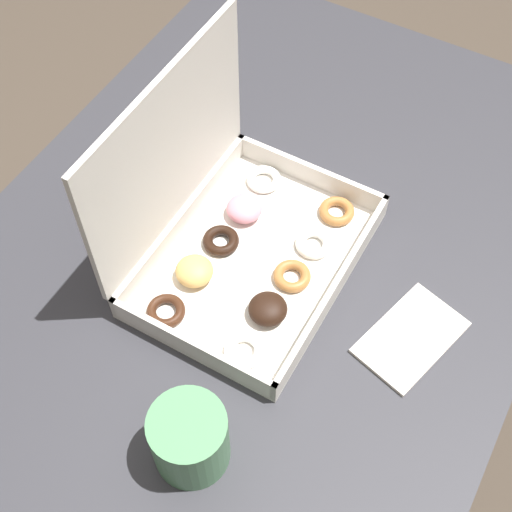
# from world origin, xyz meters

# --- Properties ---
(ground_plane) EXTENTS (8.00, 8.00, 0.00)m
(ground_plane) POSITION_xyz_m (0.00, 0.00, 0.00)
(ground_plane) COLOR #42382D
(dining_table) EXTENTS (1.19, 0.79, 0.76)m
(dining_table) POSITION_xyz_m (0.00, 0.00, 0.65)
(dining_table) COLOR #2D2D33
(dining_table) RESTS_ON ground_plane
(donut_box) EXTENTS (0.34, 0.26, 0.29)m
(donut_box) POSITION_xyz_m (0.01, 0.03, 0.82)
(donut_box) COLOR silver
(donut_box) RESTS_ON dining_table
(coffee_mug) EXTENTS (0.09, 0.09, 0.10)m
(coffee_mug) POSITION_xyz_m (-0.27, -0.08, 0.81)
(coffee_mug) COLOR #4C8456
(coffee_mug) RESTS_ON dining_table
(paper_napkin) EXTENTS (0.17, 0.13, 0.01)m
(paper_napkin) POSITION_xyz_m (0.01, -0.25, 0.76)
(paper_napkin) COLOR silver
(paper_napkin) RESTS_ON dining_table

